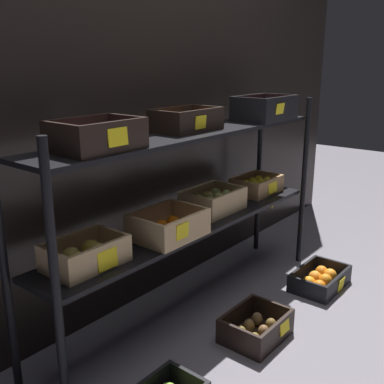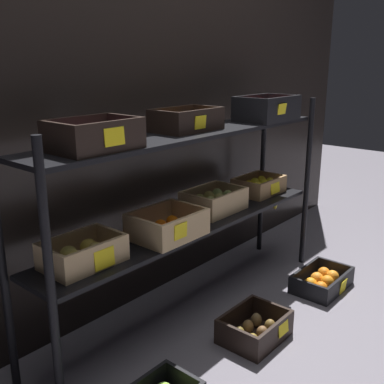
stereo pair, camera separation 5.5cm
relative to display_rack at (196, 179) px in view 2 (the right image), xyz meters
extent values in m
plane|color=slate|center=(-0.04, 0.00, -0.70)|extent=(10.00, 10.00, 0.00)
cube|color=black|center=(-0.04, 0.36, 0.29)|extent=(4.21, 0.12, 1.97)
cylinder|color=black|center=(-0.94, -0.16, -0.17)|extent=(0.03, 0.03, 1.05)
cylinder|color=black|center=(0.87, -0.16, -0.17)|extent=(0.03, 0.03, 1.05)
cylinder|color=black|center=(-0.94, 0.16, -0.17)|extent=(0.03, 0.03, 1.05)
cylinder|color=black|center=(0.87, 0.16, -0.17)|extent=(0.03, 0.03, 1.05)
cube|color=black|center=(-0.04, 0.00, -0.23)|extent=(1.77, 0.29, 0.02)
cube|color=black|center=(-0.04, 0.00, 0.23)|extent=(1.77, 0.29, 0.02)
cube|color=tan|center=(-0.68, 0.01, -0.21)|extent=(0.31, 0.21, 0.01)
cube|color=tan|center=(-0.68, -0.08, -0.16)|extent=(0.31, 0.02, 0.10)
cube|color=tan|center=(-0.68, 0.11, -0.16)|extent=(0.31, 0.02, 0.10)
cube|color=tan|center=(-0.83, 0.01, -0.16)|extent=(0.02, 0.17, 0.10)
cube|color=tan|center=(-0.53, 0.01, -0.16)|extent=(0.02, 0.17, 0.10)
sphere|color=gold|center=(-0.74, -0.02, -0.17)|extent=(0.07, 0.07, 0.07)
sphere|color=#D8BD51|center=(-0.63, -0.01, -0.17)|extent=(0.07, 0.07, 0.07)
sphere|color=#CEC253|center=(-0.73, 0.04, -0.17)|extent=(0.07, 0.07, 0.07)
sphere|color=gold|center=(-0.63, 0.04, -0.17)|extent=(0.07, 0.07, 0.07)
cube|color=yellow|center=(-0.66, -0.09, -0.17)|extent=(0.09, 0.01, 0.08)
cube|color=tan|center=(-0.25, -0.03, -0.21)|extent=(0.32, 0.25, 0.01)
cube|color=tan|center=(-0.25, -0.15, -0.15)|extent=(0.32, 0.02, 0.11)
cube|color=tan|center=(-0.25, 0.08, -0.15)|extent=(0.32, 0.02, 0.11)
cube|color=tan|center=(-0.40, -0.03, -0.15)|extent=(0.02, 0.21, 0.11)
cube|color=tan|center=(-0.09, -0.03, -0.15)|extent=(0.02, 0.21, 0.11)
sphere|color=orange|center=(-0.33, -0.08, -0.17)|extent=(0.06, 0.06, 0.06)
sphere|color=orange|center=(-0.24, -0.07, -0.17)|extent=(0.06, 0.06, 0.06)
sphere|color=orange|center=(-0.17, -0.07, -0.17)|extent=(0.06, 0.06, 0.06)
sphere|color=orange|center=(-0.33, 0.00, -0.17)|extent=(0.06, 0.06, 0.06)
sphere|color=orange|center=(-0.25, 0.01, -0.17)|extent=(0.06, 0.06, 0.06)
sphere|color=orange|center=(-0.17, 0.00, -0.17)|extent=(0.06, 0.06, 0.06)
cube|color=yellow|center=(-0.29, -0.16, -0.15)|extent=(0.08, 0.01, 0.07)
cube|color=tan|center=(0.18, 0.03, -0.21)|extent=(0.32, 0.23, 0.01)
cube|color=tan|center=(0.18, -0.08, -0.15)|extent=(0.32, 0.02, 0.11)
cube|color=tan|center=(0.18, 0.14, -0.15)|extent=(0.32, 0.02, 0.11)
cube|color=tan|center=(0.03, 0.03, -0.15)|extent=(0.02, 0.20, 0.11)
cube|color=tan|center=(0.34, 0.03, -0.15)|extent=(0.02, 0.20, 0.11)
ellipsoid|color=tan|center=(0.11, 0.00, -0.16)|extent=(0.07, 0.07, 0.09)
ellipsoid|color=tan|center=(0.19, 0.00, -0.16)|extent=(0.07, 0.07, 0.09)
ellipsoid|color=#A7BE5C|center=(0.26, 0.00, -0.16)|extent=(0.07, 0.07, 0.09)
ellipsoid|color=#BAB652|center=(0.11, 0.07, -0.16)|extent=(0.07, 0.07, 0.09)
ellipsoid|color=tan|center=(0.19, 0.07, -0.16)|extent=(0.07, 0.07, 0.09)
ellipsoid|color=#A6BD5F|center=(0.25, 0.06, -0.16)|extent=(0.07, 0.07, 0.09)
cube|color=#A87F51|center=(0.63, 0.03, -0.21)|extent=(0.30, 0.21, 0.01)
cube|color=#A87F51|center=(0.63, -0.07, -0.16)|extent=(0.30, 0.02, 0.09)
cube|color=#A87F51|center=(0.63, 0.13, -0.16)|extent=(0.30, 0.02, 0.09)
cube|color=#A87F51|center=(0.49, 0.03, -0.16)|extent=(0.02, 0.18, 0.09)
cube|color=#A87F51|center=(0.77, 0.03, -0.16)|extent=(0.02, 0.18, 0.09)
ellipsoid|color=yellow|center=(0.56, 0.00, -0.16)|extent=(0.06, 0.06, 0.08)
ellipsoid|color=yellow|center=(0.63, 0.00, -0.16)|extent=(0.06, 0.06, 0.08)
ellipsoid|color=yellow|center=(0.70, 0.00, -0.16)|extent=(0.06, 0.06, 0.08)
ellipsoid|color=yellow|center=(0.56, 0.06, -0.16)|extent=(0.06, 0.06, 0.08)
ellipsoid|color=yellow|center=(0.63, 0.06, -0.16)|extent=(0.06, 0.06, 0.08)
ellipsoid|color=yellow|center=(0.70, 0.06, -0.16)|extent=(0.06, 0.06, 0.08)
cube|color=yellow|center=(0.64, -0.08, -0.17)|extent=(0.10, 0.01, 0.06)
cube|color=black|center=(-0.62, -0.02, 0.25)|extent=(0.32, 0.23, 0.01)
cube|color=black|center=(-0.62, -0.12, 0.30)|extent=(0.32, 0.02, 0.10)
cube|color=black|center=(-0.62, 0.09, 0.30)|extent=(0.32, 0.02, 0.10)
cube|color=black|center=(-0.77, -0.02, 0.30)|extent=(0.02, 0.19, 0.10)
cube|color=black|center=(-0.46, -0.02, 0.30)|extent=(0.02, 0.19, 0.10)
sphere|color=#602159|center=(-0.70, -0.05, 0.28)|extent=(0.05, 0.05, 0.05)
sphere|color=#68214D|center=(-0.64, -0.06, 0.28)|extent=(0.05, 0.05, 0.05)
sphere|color=#5E2845|center=(-0.58, -0.05, 0.28)|extent=(0.05, 0.05, 0.05)
sphere|color=#6D1D48|center=(-0.53, -0.05, 0.28)|extent=(0.05, 0.05, 0.05)
sphere|color=#61175C|center=(-0.71, 0.02, 0.28)|extent=(0.05, 0.05, 0.05)
sphere|color=#692851|center=(-0.65, 0.02, 0.28)|extent=(0.05, 0.05, 0.05)
sphere|color=#6C2150|center=(-0.59, 0.02, 0.28)|extent=(0.05, 0.05, 0.05)
sphere|color=#592A4D|center=(-0.52, 0.02, 0.28)|extent=(0.05, 0.05, 0.05)
cube|color=yellow|center=(-0.61, -0.13, 0.30)|extent=(0.09, 0.01, 0.07)
cube|color=black|center=(-0.03, 0.04, 0.25)|extent=(0.33, 0.20, 0.01)
cube|color=black|center=(-0.03, -0.05, 0.30)|extent=(0.33, 0.02, 0.09)
cube|color=black|center=(-0.03, 0.13, 0.30)|extent=(0.33, 0.02, 0.09)
cube|color=black|center=(-0.19, 0.04, 0.30)|extent=(0.02, 0.17, 0.09)
cube|color=black|center=(0.13, 0.04, 0.30)|extent=(0.02, 0.17, 0.09)
sphere|color=orange|center=(-0.08, 0.02, 0.29)|extent=(0.07, 0.07, 0.07)
sphere|color=orange|center=(0.02, 0.01, 0.29)|extent=(0.07, 0.07, 0.07)
sphere|color=orange|center=(-0.08, 0.06, 0.29)|extent=(0.07, 0.07, 0.07)
sphere|color=orange|center=(0.03, 0.07, 0.29)|extent=(0.07, 0.07, 0.07)
cube|color=yellow|center=(-0.05, -0.06, 0.29)|extent=(0.08, 0.01, 0.06)
cube|color=black|center=(0.55, -0.05, 0.25)|extent=(0.36, 0.23, 0.01)
cube|color=black|center=(0.55, -0.15, 0.31)|extent=(0.36, 0.02, 0.12)
cube|color=black|center=(0.55, 0.06, 0.31)|extent=(0.36, 0.02, 0.12)
cube|color=black|center=(0.38, -0.05, 0.31)|extent=(0.02, 0.20, 0.12)
cube|color=black|center=(0.73, -0.05, 0.31)|extent=(0.02, 0.20, 0.12)
sphere|color=red|center=(0.46, -0.07, 0.29)|extent=(0.07, 0.07, 0.07)
sphere|color=red|center=(0.55, -0.08, 0.29)|extent=(0.07, 0.07, 0.07)
sphere|color=red|center=(0.64, -0.07, 0.29)|extent=(0.07, 0.07, 0.07)
sphere|color=red|center=(0.46, -0.02, 0.29)|extent=(0.07, 0.07, 0.07)
sphere|color=red|center=(0.56, -0.01, 0.29)|extent=(0.07, 0.07, 0.07)
sphere|color=red|center=(0.64, -0.01, 0.29)|extent=(0.07, 0.07, 0.07)
cube|color=yellow|center=(0.51, -0.16, 0.31)|extent=(0.08, 0.01, 0.06)
cylinder|color=brown|center=(0.91, 0.07, -0.27)|extent=(0.02, 0.02, 0.02)
ellipsoid|color=yellow|center=(0.89, 0.08, -0.34)|extent=(0.08, 0.03, 0.12)
ellipsoid|color=yellow|center=(0.90, 0.07, -0.34)|extent=(0.05, 0.03, 0.12)
ellipsoid|color=yellow|center=(0.91, 0.07, -0.34)|extent=(0.05, 0.03, 0.12)
ellipsoid|color=yellow|center=(0.93, 0.08, -0.34)|extent=(0.09, 0.03, 0.11)
cube|color=black|center=(-0.54, -0.40, -0.64)|extent=(0.02, 0.18, 0.10)
cube|color=black|center=(-0.05, -0.40, -0.69)|extent=(0.31, 0.24, 0.01)
cube|color=black|center=(-0.05, -0.51, -0.63)|extent=(0.31, 0.02, 0.11)
cube|color=black|center=(-0.05, -0.29, -0.63)|extent=(0.31, 0.02, 0.11)
cube|color=black|center=(-0.19, -0.40, -0.63)|extent=(0.02, 0.21, 0.11)
cube|color=black|center=(0.10, -0.40, -0.63)|extent=(0.02, 0.21, 0.11)
ellipsoid|color=brown|center=(-0.13, -0.44, -0.65)|extent=(0.05, 0.05, 0.07)
ellipsoid|color=brown|center=(-0.05, -0.44, -0.65)|extent=(0.05, 0.05, 0.07)
ellipsoid|color=brown|center=(0.03, -0.44, -0.65)|extent=(0.05, 0.05, 0.07)
ellipsoid|color=brown|center=(-0.12, -0.36, -0.65)|extent=(0.05, 0.05, 0.07)
ellipsoid|color=brown|center=(-0.05, -0.36, -0.65)|extent=(0.05, 0.05, 0.07)
ellipsoid|color=brown|center=(0.03, -0.36, -0.65)|extent=(0.05, 0.05, 0.07)
cube|color=yellow|center=(0.01, -0.52, -0.62)|extent=(0.08, 0.01, 0.06)
cube|color=black|center=(0.62, -0.42, -0.69)|extent=(0.36, 0.23, 0.01)
cube|color=black|center=(0.62, -0.53, -0.64)|extent=(0.36, 0.02, 0.09)
cube|color=black|center=(0.62, -0.31, -0.64)|extent=(0.36, 0.02, 0.09)
cube|color=black|center=(0.45, -0.42, -0.64)|extent=(0.02, 0.20, 0.09)
cube|color=black|center=(0.79, -0.42, -0.64)|extent=(0.02, 0.20, 0.09)
sphere|color=orange|center=(0.53, -0.46, -0.65)|extent=(0.07, 0.07, 0.07)
sphere|color=orange|center=(0.62, -0.45, -0.65)|extent=(0.07, 0.07, 0.07)
sphere|color=orange|center=(0.70, -0.45, -0.65)|extent=(0.07, 0.07, 0.07)
sphere|color=orange|center=(0.54, -0.39, -0.65)|extent=(0.07, 0.07, 0.07)
sphere|color=orange|center=(0.62, -0.39, -0.65)|extent=(0.07, 0.07, 0.07)
sphere|color=orange|center=(0.71, -0.39, -0.65)|extent=(0.07, 0.07, 0.07)
cube|color=yellow|center=(0.64, -0.54, -0.66)|extent=(0.08, 0.01, 0.08)
camera|label=1|loc=(-1.70, -1.35, 0.57)|focal=42.80mm
camera|label=2|loc=(-1.66, -1.39, 0.57)|focal=42.80mm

